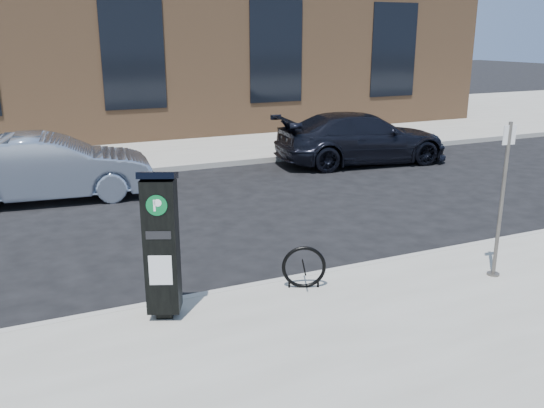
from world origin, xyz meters
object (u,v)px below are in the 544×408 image
parking_kiosk (162,243)px  bike_rack (304,267)px  car_dark (362,138)px  sign_pole (502,202)px  car_silver (49,168)px

parking_kiosk → bike_rack: size_ratio=3.08×
parking_kiosk → car_dark: 10.54m
sign_pole → bike_rack: size_ratio=3.67×
bike_rack → car_silver: size_ratio=0.14×
bike_rack → car_silver: car_silver is taller
sign_pole → car_dark: sign_pole is taller
parking_kiosk → car_silver: 6.91m
sign_pole → bike_rack: bearing=170.6°
car_silver → parking_kiosk: bearing=-166.7°
car_dark → sign_pole: bearing=167.4°
parking_kiosk → sign_pole: sign_pole is taller
car_silver → car_dark: (8.48, 0.45, -0.01)m
bike_rack → car_dark: car_dark is taller
bike_rack → parking_kiosk: bearing=-156.1°
bike_rack → car_dark: 9.17m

